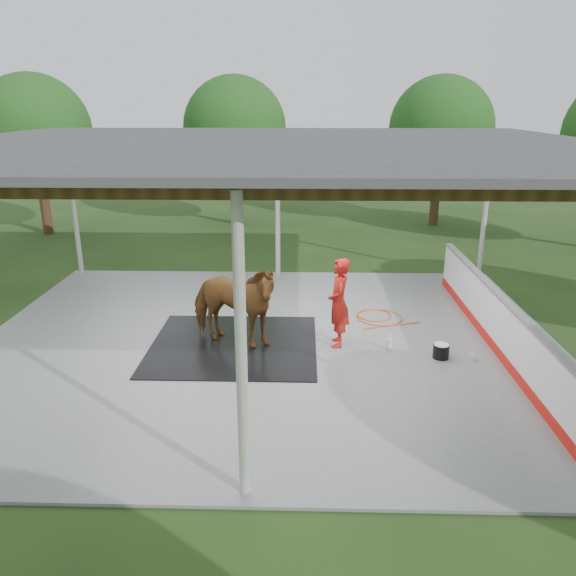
{
  "coord_description": "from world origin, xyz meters",
  "views": [
    {
      "loc": [
        0.72,
        -10.69,
        4.79
      ],
      "look_at": [
        0.42,
        0.05,
        1.21
      ],
      "focal_mm": 35.0,
      "sensor_mm": 36.0,
      "label": 1
    }
  ],
  "objects_px": {
    "dasher_board": "(494,320)",
    "wash_bucket": "(441,351)",
    "horse": "(232,304)",
    "handler": "(339,303)"
  },
  "relations": [
    {
      "from": "horse",
      "to": "handler",
      "type": "relative_size",
      "value": 1.13
    },
    {
      "from": "horse",
      "to": "wash_bucket",
      "type": "xyz_separation_m",
      "value": [
        4.1,
        -0.48,
        -0.75
      ]
    },
    {
      "from": "handler",
      "to": "wash_bucket",
      "type": "relative_size",
      "value": 5.87
    },
    {
      "from": "handler",
      "to": "wash_bucket",
      "type": "height_order",
      "value": "handler"
    },
    {
      "from": "wash_bucket",
      "to": "horse",
      "type": "bearing_deg",
      "value": 173.37
    },
    {
      "from": "horse",
      "to": "handler",
      "type": "xyz_separation_m",
      "value": [
        2.12,
        0.1,
        0.02
      ]
    },
    {
      "from": "dasher_board",
      "to": "horse",
      "type": "relative_size",
      "value": 3.88
    },
    {
      "from": "horse",
      "to": "wash_bucket",
      "type": "relative_size",
      "value": 6.63
    },
    {
      "from": "dasher_board",
      "to": "wash_bucket",
      "type": "relative_size",
      "value": 25.71
    },
    {
      "from": "horse",
      "to": "wash_bucket",
      "type": "bearing_deg",
      "value": -74.16
    }
  ]
}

